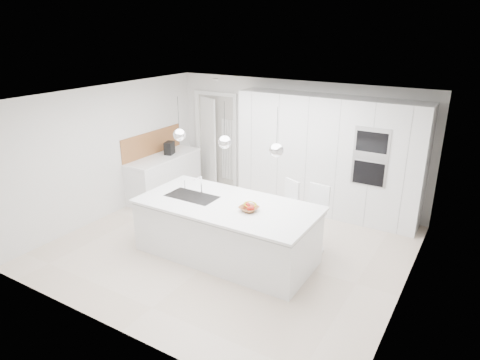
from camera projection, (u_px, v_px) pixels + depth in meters
The scene contains 28 objects.
floor at pixel (231, 246), 7.22m from camera, with size 5.50×5.50×0.00m, color beige.
wall_back at pixel (295, 142), 8.81m from camera, with size 5.50×5.50×0.00m, color silver.
wall_left at pixel (108, 152), 8.13m from camera, with size 5.00×5.00×0.00m, color silver.
ceiling at pixel (230, 98), 6.37m from camera, with size 5.50×5.50×0.00m, color white.
tall_cabinets at pixel (327, 156), 8.21m from camera, with size 3.60×0.60×2.30m, color white.
oven_stack at pixel (370, 157), 7.46m from camera, with size 0.62×0.04×1.05m, color #A5A5A8, non-canonical shape.
doorway_frame at pixel (216, 140), 9.81m from camera, with size 1.11×0.08×2.13m, color white, non-canonical shape.
hallway_door at pixel (206, 140), 9.90m from camera, with size 0.82×0.04×2.00m, color white.
radiator at pixel (228, 150), 9.70m from camera, with size 0.32×0.04×1.40m, color white, non-canonical shape.
left_base_cabinets at pixel (165, 177), 9.23m from camera, with size 0.60×1.80×0.86m, color white.
left_worktop at pixel (163, 157), 9.08m from camera, with size 0.62×1.82×0.04m, color white.
oak_backsplash at pixel (152, 143), 9.13m from camera, with size 0.02×1.80×0.50m, color #A16B41.
island_base at pixel (226, 232), 6.79m from camera, with size 2.80×1.20×0.86m, color white.
island_worktop at pixel (227, 205), 6.67m from camera, with size 2.84×1.40×0.04m, color white.
island_sink at pixel (192, 201), 6.97m from camera, with size 0.84×0.44×0.18m, color #3F3F42, non-canonical shape.
island_tap at pixel (201, 185), 7.03m from camera, with size 0.02×0.02×0.30m, color white.
pendant_left at pixel (179, 135), 6.70m from camera, with size 0.20×0.20×0.20m, color white.
pendant_mid at pixel (225, 142), 6.28m from camera, with size 0.20×0.20×0.20m, color white.
pendant_right at pixel (277, 150), 5.87m from camera, with size 0.20×0.20×0.20m, color white.
fruit_bowl at pixel (249, 209), 6.39m from camera, with size 0.28×0.28×0.07m, color #A16B41.
espresso_machine at pixel (169, 148), 9.17m from camera, with size 0.16×0.25×0.27m, color black.
bar_stool_left at pixel (288, 212), 7.24m from camera, with size 0.35×0.49×1.06m, color white, non-canonical shape.
bar_stool_right at pixel (315, 220), 6.91m from camera, with size 0.37×0.51×1.11m, color white, non-canonical shape.
apple_a at pixel (252, 208), 6.32m from camera, with size 0.08×0.08×0.08m, color red.
apple_b at pixel (247, 205), 6.43m from camera, with size 0.09×0.09×0.09m, color red.
apple_c at pixel (249, 209), 6.32m from camera, with size 0.07×0.07×0.07m, color red.
apple_extra_3 at pixel (248, 206), 6.40m from camera, with size 0.08×0.08×0.08m, color red.
banana_bunch at pixel (250, 204), 6.35m from camera, with size 0.20×0.20×0.03m, color gold.
Camera 1 is at (3.45, -5.40, 3.53)m, focal length 32.00 mm.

